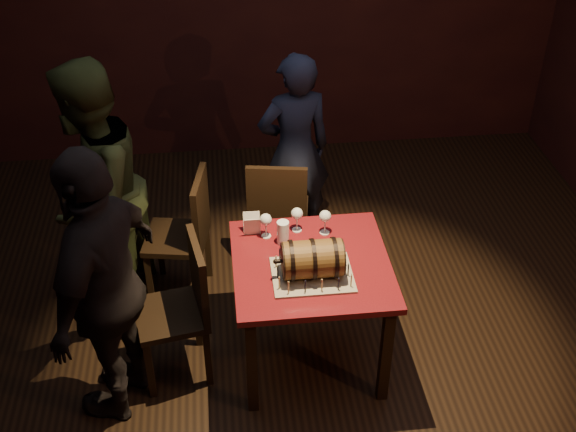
{
  "coord_description": "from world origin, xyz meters",
  "views": [
    {
      "loc": [
        -0.46,
        -3.31,
        3.35
      ],
      "look_at": [
        -0.09,
        0.05,
        0.95
      ],
      "focal_mm": 45.0,
      "sensor_mm": 36.0,
      "label": 1
    }
  ],
  "objects_px": {
    "wine_glass_right": "(325,217)",
    "person_left_rear": "(95,193)",
    "chair_left_front": "(184,303)",
    "barrel_cake": "(313,259)",
    "chair_left_rear": "(187,230)",
    "wine_glass_left": "(266,221)",
    "pint_of_ale": "(283,233)",
    "chair_back": "(278,211)",
    "person_left_front": "(106,288)",
    "wine_glass_mid": "(297,215)",
    "pub_table": "(311,277)",
    "person_back": "(294,150)"
  },
  "relations": [
    {
      "from": "wine_glass_left",
      "to": "pint_of_ale",
      "type": "bearing_deg",
      "value": -37.93
    },
    {
      "from": "chair_back",
      "to": "person_left_rear",
      "type": "bearing_deg",
      "value": -172.17
    },
    {
      "from": "wine_glass_mid",
      "to": "chair_left_front",
      "type": "relative_size",
      "value": 0.17
    },
    {
      "from": "person_back",
      "to": "person_left_front",
      "type": "bearing_deg",
      "value": 41.08
    },
    {
      "from": "chair_left_rear",
      "to": "pint_of_ale",
      "type": "bearing_deg",
      "value": -40.73
    },
    {
      "from": "barrel_cake",
      "to": "chair_left_rear",
      "type": "xyz_separation_m",
      "value": [
        -0.71,
        0.82,
        -0.35
      ]
    },
    {
      "from": "wine_glass_left",
      "to": "chair_left_front",
      "type": "xyz_separation_m",
      "value": [
        -0.51,
        -0.28,
        -0.35
      ]
    },
    {
      "from": "chair_left_rear",
      "to": "person_left_rear",
      "type": "distance_m",
      "value": 0.65
    },
    {
      "from": "wine_glass_left",
      "to": "wine_glass_mid",
      "type": "relative_size",
      "value": 1.0
    },
    {
      "from": "barrel_cake",
      "to": "person_left_rear",
      "type": "height_order",
      "value": "person_left_rear"
    },
    {
      "from": "wine_glass_mid",
      "to": "chair_left_rear",
      "type": "bearing_deg",
      "value": 150.24
    },
    {
      "from": "wine_glass_left",
      "to": "pint_of_ale",
      "type": "relative_size",
      "value": 1.07
    },
    {
      "from": "wine_glass_mid",
      "to": "wine_glass_right",
      "type": "xyz_separation_m",
      "value": [
        0.16,
        -0.04,
        0.0
      ]
    },
    {
      "from": "wine_glass_right",
      "to": "person_left_rear",
      "type": "relative_size",
      "value": 0.09
    },
    {
      "from": "pint_of_ale",
      "to": "chair_left_rear",
      "type": "height_order",
      "value": "chair_left_rear"
    },
    {
      "from": "wine_glass_left",
      "to": "wine_glass_mid",
      "type": "xyz_separation_m",
      "value": [
        0.19,
        0.04,
        -0.0
      ]
    },
    {
      "from": "person_back",
      "to": "barrel_cake",
      "type": "bearing_deg",
      "value": 76.58
    },
    {
      "from": "pint_of_ale",
      "to": "wine_glass_right",
      "type": "bearing_deg",
      "value": 14.82
    },
    {
      "from": "chair_left_front",
      "to": "wine_glass_right",
      "type": "bearing_deg",
      "value": 17.97
    },
    {
      "from": "wine_glass_left",
      "to": "person_left_rear",
      "type": "height_order",
      "value": "person_left_rear"
    },
    {
      "from": "chair_back",
      "to": "person_back",
      "type": "distance_m",
      "value": 0.51
    },
    {
      "from": "barrel_cake",
      "to": "wine_glass_left",
      "type": "relative_size",
      "value": 2.41
    },
    {
      "from": "pub_table",
      "to": "barrel_cake",
      "type": "distance_m",
      "value": 0.26
    },
    {
      "from": "chair_left_front",
      "to": "person_back",
      "type": "distance_m",
      "value": 1.54
    },
    {
      "from": "pint_of_ale",
      "to": "person_left_front",
      "type": "xyz_separation_m",
      "value": [
        -0.98,
        -0.41,
        0.02
      ]
    },
    {
      "from": "wine_glass_left",
      "to": "chair_left_front",
      "type": "relative_size",
      "value": 0.17
    },
    {
      "from": "pub_table",
      "to": "wine_glass_mid",
      "type": "bearing_deg",
      "value": 98.39
    },
    {
      "from": "wine_glass_right",
      "to": "person_left_front",
      "type": "height_order",
      "value": "person_left_front"
    },
    {
      "from": "barrel_cake",
      "to": "wine_glass_right",
      "type": "relative_size",
      "value": 2.41
    },
    {
      "from": "pub_table",
      "to": "wine_glass_left",
      "type": "relative_size",
      "value": 5.59
    },
    {
      "from": "person_left_rear",
      "to": "wine_glass_mid",
      "type": "bearing_deg",
      "value": 88.83
    },
    {
      "from": "chair_back",
      "to": "person_left_rear",
      "type": "xyz_separation_m",
      "value": [
        -1.17,
        -0.16,
        0.34
      ]
    },
    {
      "from": "person_back",
      "to": "person_left_rear",
      "type": "height_order",
      "value": "person_left_rear"
    },
    {
      "from": "wine_glass_left",
      "to": "wine_glass_right",
      "type": "distance_m",
      "value": 0.35
    },
    {
      "from": "chair_left_rear",
      "to": "chair_left_front",
      "type": "height_order",
      "value": "same"
    },
    {
      "from": "chair_left_rear",
      "to": "wine_glass_right",
      "type": "bearing_deg",
      "value": -27.21
    },
    {
      "from": "pint_of_ale",
      "to": "chair_left_rear",
      "type": "bearing_deg",
      "value": 139.27
    },
    {
      "from": "barrel_cake",
      "to": "chair_left_rear",
      "type": "distance_m",
      "value": 1.14
    },
    {
      "from": "chair_back",
      "to": "chair_left_rear",
      "type": "xyz_separation_m",
      "value": [
        -0.62,
        -0.15,
        0.0
      ]
    },
    {
      "from": "pub_table",
      "to": "person_left_front",
      "type": "distance_m",
      "value": 1.16
    },
    {
      "from": "chair_left_rear",
      "to": "person_back",
      "type": "xyz_separation_m",
      "value": [
        0.78,
        0.58,
        0.22
      ]
    },
    {
      "from": "barrel_cake",
      "to": "wine_glass_mid",
      "type": "distance_m",
      "value": 0.43
    },
    {
      "from": "barrel_cake",
      "to": "wine_glass_left",
      "type": "distance_m",
      "value": 0.45
    },
    {
      "from": "wine_glass_left",
      "to": "person_left_front",
      "type": "bearing_deg",
      "value": -151.45
    },
    {
      "from": "pub_table",
      "to": "person_left_front",
      "type": "height_order",
      "value": "person_left_front"
    },
    {
      "from": "barrel_cake",
      "to": "person_back",
      "type": "height_order",
      "value": "person_back"
    },
    {
      "from": "person_back",
      "to": "person_left_front",
      "type": "xyz_separation_m",
      "value": [
        -1.18,
        -1.5,
        0.11
      ]
    },
    {
      "from": "wine_glass_right",
      "to": "person_back",
      "type": "height_order",
      "value": "person_back"
    },
    {
      "from": "barrel_cake",
      "to": "chair_left_front",
      "type": "height_order",
      "value": "barrel_cake"
    },
    {
      "from": "pint_of_ale",
      "to": "person_left_front",
      "type": "height_order",
      "value": "person_left_front"
    }
  ]
}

